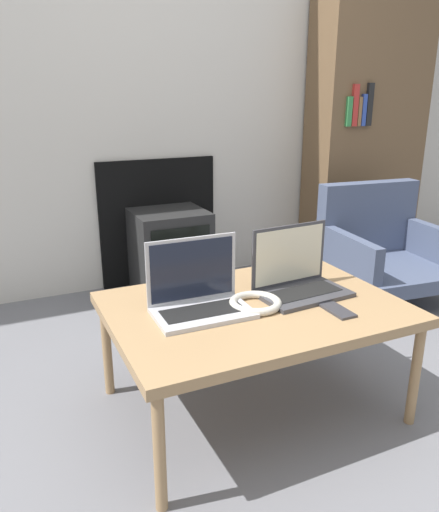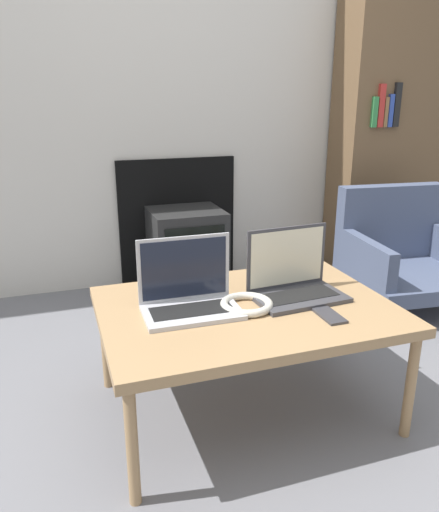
% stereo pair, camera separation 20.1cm
% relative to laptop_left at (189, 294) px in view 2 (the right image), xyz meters
% --- Properties ---
extents(ground_plane, '(14.00, 14.00, 0.00)m').
position_rel_laptop_left_xyz_m(ground_plane, '(0.20, -0.36, -0.49)').
color(ground_plane, slate).
extents(wall_back, '(7.00, 0.08, 2.60)m').
position_rel_laptop_left_xyz_m(wall_back, '(0.20, 1.46, 0.80)').
color(wall_back, beige).
rests_on(wall_back, ground_plane).
extents(table, '(1.03, 0.73, 0.43)m').
position_rel_laptop_left_xyz_m(table, '(0.20, -0.04, -0.09)').
color(table, '#9E7A51').
rests_on(table, ground_plane).
extents(laptop_left, '(0.34, 0.21, 0.25)m').
position_rel_laptop_left_xyz_m(laptop_left, '(0.00, 0.00, 0.00)').
color(laptop_left, '#B2B2B7').
rests_on(laptop_left, table).
extents(laptop_right, '(0.34, 0.23, 0.25)m').
position_rel_laptop_left_xyz_m(laptop_right, '(0.40, -0.00, 0.00)').
color(laptop_right, '#38383D').
rests_on(laptop_right, table).
extents(headphones, '(0.19, 0.19, 0.03)m').
position_rel_laptop_left_xyz_m(headphones, '(0.20, -0.05, -0.05)').
color(headphones, beige).
rests_on(headphones, table).
extents(phone, '(0.06, 0.13, 0.01)m').
position_rel_laptop_left_xyz_m(phone, '(0.43, -0.21, -0.06)').
color(phone, '#333338').
rests_on(phone, table).
extents(tv, '(0.42, 0.39, 0.50)m').
position_rel_laptop_left_xyz_m(tv, '(0.32, 1.21, -0.24)').
color(tv, black).
rests_on(tv, ground_plane).
extents(armchair, '(0.69, 0.68, 0.64)m').
position_rel_laptop_left_xyz_m(armchair, '(1.43, 0.66, -0.19)').
color(armchair, '#47516B').
rests_on(armchair, ground_plane).
extents(bookshelf, '(0.81, 0.32, 1.73)m').
position_rel_laptop_left_xyz_m(bookshelf, '(1.75, 1.26, 0.38)').
color(bookshelf, brown).
rests_on(bookshelf, ground_plane).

